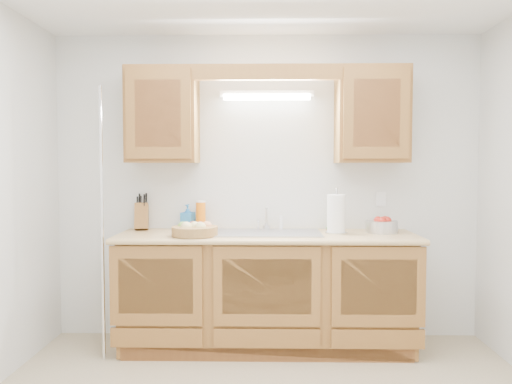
{
  "coord_description": "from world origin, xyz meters",
  "views": [
    {
      "loc": [
        -0.01,
        -2.65,
        1.42
      ],
      "look_at": [
        -0.08,
        0.85,
        1.24
      ],
      "focal_mm": 35.0,
      "sensor_mm": 36.0,
      "label": 1
    }
  ],
  "objects_px": {
    "apple_bowl": "(382,226)",
    "fruit_basket": "(195,230)",
    "paper_towel": "(336,214)",
    "knife_block": "(142,216)"
  },
  "relations": [
    {
      "from": "apple_bowl",
      "to": "fruit_basket",
      "type": "bearing_deg",
      "value": -171.91
    },
    {
      "from": "fruit_basket",
      "to": "paper_towel",
      "type": "relative_size",
      "value": 1.21
    },
    {
      "from": "fruit_basket",
      "to": "knife_block",
      "type": "relative_size",
      "value": 1.38
    },
    {
      "from": "fruit_basket",
      "to": "paper_towel",
      "type": "distance_m",
      "value": 1.1
    },
    {
      "from": "knife_block",
      "to": "paper_towel",
      "type": "height_order",
      "value": "paper_towel"
    },
    {
      "from": "fruit_basket",
      "to": "apple_bowl",
      "type": "height_order",
      "value": "apple_bowl"
    },
    {
      "from": "apple_bowl",
      "to": "paper_towel",
      "type": "bearing_deg",
      "value": -173.59
    },
    {
      "from": "paper_towel",
      "to": "apple_bowl",
      "type": "height_order",
      "value": "paper_towel"
    },
    {
      "from": "fruit_basket",
      "to": "paper_towel",
      "type": "bearing_deg",
      "value": 8.66
    },
    {
      "from": "fruit_basket",
      "to": "paper_towel",
      "type": "height_order",
      "value": "paper_towel"
    }
  ]
}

